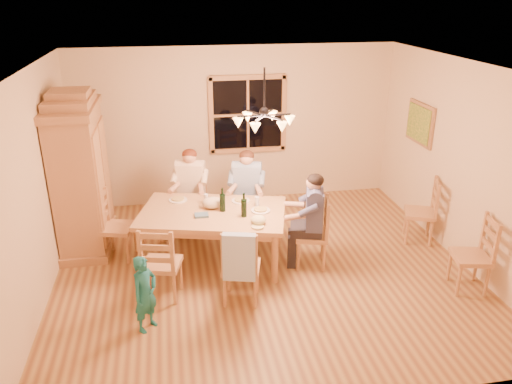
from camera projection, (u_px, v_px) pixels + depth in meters
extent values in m
plane|color=brown|center=(263.00, 268.00, 6.84)|extent=(5.50, 5.50, 0.00)
cube|color=white|center=(264.00, 67.00, 5.81)|extent=(5.50, 5.00, 0.02)
cube|color=beige|center=(236.00, 126.00, 8.60)|extent=(5.50, 0.02, 2.70)
cube|color=beige|center=(35.00, 190.00, 5.87)|extent=(0.02, 5.00, 2.70)
cube|color=beige|center=(462.00, 163.00, 6.77)|extent=(0.02, 5.00, 2.70)
cube|color=black|center=(248.00, 114.00, 8.54)|extent=(1.20, 0.03, 1.20)
cube|color=#B67B50|center=(248.00, 115.00, 8.52)|extent=(1.30, 0.06, 1.30)
cube|color=olive|center=(420.00, 123.00, 7.77)|extent=(0.04, 0.78, 0.64)
cube|color=#1E6B2D|center=(419.00, 124.00, 7.76)|extent=(0.02, 0.68, 0.54)
cylinder|color=black|center=(264.00, 90.00, 5.91)|extent=(0.02, 0.02, 0.53)
sphere|color=black|center=(264.00, 112.00, 6.01)|extent=(0.12, 0.12, 0.12)
cylinder|color=black|center=(277.00, 115.00, 6.05)|extent=(0.34, 0.02, 0.02)
cone|color=#FFB259|center=(290.00, 121.00, 6.11)|extent=(0.13, 0.13, 0.12)
cylinder|color=black|center=(268.00, 112.00, 6.17)|extent=(0.19, 0.31, 0.02)
cone|color=#FFB259|center=(272.00, 116.00, 6.34)|extent=(0.13, 0.13, 0.12)
cylinder|color=black|center=(256.00, 113.00, 6.14)|extent=(0.19, 0.31, 0.02)
cone|color=#FFB259|center=(247.00, 117.00, 6.28)|extent=(0.13, 0.13, 0.12)
cylinder|color=black|center=(251.00, 116.00, 6.00)|extent=(0.34, 0.02, 0.02)
cone|color=#FFB259|center=(238.00, 123.00, 6.01)|extent=(0.13, 0.13, 0.12)
cylinder|color=black|center=(260.00, 118.00, 5.89)|extent=(0.19, 0.31, 0.02)
cone|color=#FFB259|center=(255.00, 128.00, 5.78)|extent=(0.13, 0.13, 0.12)
cylinder|color=black|center=(273.00, 118.00, 5.91)|extent=(0.19, 0.31, 0.02)
cone|color=#FFB259|center=(282.00, 127.00, 5.83)|extent=(0.13, 0.13, 0.12)
cube|color=olive|center=(81.00, 181.00, 7.12)|extent=(0.60, 1.30, 2.00)
cube|color=olive|center=(71.00, 109.00, 6.72)|extent=(0.66, 1.40, 0.10)
cube|color=olive|center=(70.00, 101.00, 6.68)|extent=(0.58, 1.00, 0.12)
cube|color=olive|center=(69.00, 94.00, 6.64)|extent=(0.52, 0.55, 0.10)
cube|color=#B67B50|center=(101.00, 188.00, 6.87)|extent=(0.03, 0.55, 1.60)
cube|color=#B67B50|center=(106.00, 172.00, 7.47)|extent=(0.03, 0.55, 1.60)
cube|color=olive|center=(90.00, 240.00, 7.48)|extent=(0.66, 1.40, 0.12)
cube|color=tan|center=(213.00, 213.00, 6.76)|extent=(2.18, 1.64, 0.06)
cube|color=#B67B50|center=(213.00, 218.00, 6.79)|extent=(1.99, 1.46, 0.10)
cylinder|color=#B67B50|center=(142.00, 253.00, 6.51)|extent=(0.09, 0.09, 0.70)
cylinder|color=#B67B50|center=(275.00, 258.00, 6.38)|extent=(0.09, 0.09, 0.70)
cylinder|color=#B67B50|center=(161.00, 220.00, 7.42)|extent=(0.09, 0.09, 0.70)
cylinder|color=#B67B50|center=(278.00, 225.00, 7.29)|extent=(0.09, 0.09, 0.70)
cube|color=#B67B50|center=(192.00, 204.00, 7.74)|extent=(0.53, 0.52, 0.06)
cube|color=#B67B50|center=(191.00, 188.00, 7.64)|extent=(0.38, 0.15, 0.54)
cube|color=#B67B50|center=(247.00, 206.00, 7.68)|extent=(0.53, 0.52, 0.06)
cube|color=#B67B50|center=(247.00, 189.00, 7.58)|extent=(0.38, 0.15, 0.54)
cube|color=#B67B50|center=(162.00, 264.00, 6.05)|extent=(0.53, 0.52, 0.06)
cube|color=#B67B50|center=(160.00, 245.00, 5.95)|extent=(0.38, 0.15, 0.54)
cube|color=#B67B50|center=(241.00, 267.00, 5.98)|extent=(0.53, 0.52, 0.06)
cube|color=#B67B50|center=(241.00, 248.00, 5.88)|extent=(0.38, 0.15, 0.54)
cube|color=#B67B50|center=(118.00, 228.00, 6.96)|extent=(0.52, 0.53, 0.06)
cube|color=#B67B50|center=(116.00, 210.00, 6.86)|extent=(0.15, 0.38, 0.54)
cube|color=#B67B50|center=(312.00, 235.00, 6.76)|extent=(0.52, 0.53, 0.06)
cube|color=#B67B50|center=(312.00, 217.00, 6.66)|extent=(0.15, 0.38, 0.54)
cube|color=beige|center=(191.00, 180.00, 7.59)|extent=(0.44, 0.31, 0.52)
cube|color=#262328|center=(192.00, 199.00, 7.71)|extent=(0.47, 0.50, 0.14)
sphere|color=tan|center=(189.00, 157.00, 7.45)|extent=(0.21, 0.21, 0.21)
ellipsoid|color=#592614|center=(189.00, 155.00, 7.44)|extent=(0.22, 0.22, 0.17)
cube|color=#38649B|center=(247.00, 182.00, 7.53)|extent=(0.44, 0.31, 0.52)
cube|color=#262328|center=(247.00, 201.00, 7.65)|extent=(0.47, 0.50, 0.14)
sphere|color=tan|center=(247.00, 158.00, 7.39)|extent=(0.21, 0.21, 0.21)
ellipsoid|color=#381E11|center=(247.00, 156.00, 7.37)|extent=(0.22, 0.22, 0.17)
cube|color=#474C71|center=(313.00, 209.00, 6.61)|extent=(0.31, 0.44, 0.52)
cube|color=#262328|center=(312.00, 230.00, 6.73)|extent=(0.50, 0.47, 0.14)
sphere|color=tan|center=(314.00, 182.00, 6.47)|extent=(0.21, 0.21, 0.21)
ellipsoid|color=black|center=(314.00, 180.00, 6.46)|extent=(0.22, 0.22, 0.17)
cube|color=#A9C7E5|center=(239.00, 257.00, 5.71)|extent=(0.39, 0.19, 0.58)
cylinder|color=black|center=(222.00, 200.00, 6.69)|extent=(0.08, 0.08, 0.33)
cylinder|color=black|center=(244.00, 205.00, 6.53)|extent=(0.08, 0.08, 0.33)
cylinder|color=white|center=(178.00, 200.00, 7.08)|extent=(0.26, 0.26, 0.02)
cylinder|color=white|center=(241.00, 201.00, 7.05)|extent=(0.26, 0.26, 0.02)
cylinder|color=white|center=(261.00, 211.00, 6.74)|extent=(0.26, 0.26, 0.02)
cylinder|color=silver|center=(206.00, 199.00, 6.96)|extent=(0.06, 0.06, 0.14)
cylinder|color=silver|center=(257.00, 202.00, 6.87)|extent=(0.06, 0.06, 0.14)
ellipsoid|color=beige|center=(258.00, 220.00, 6.36)|extent=(0.20, 0.20, 0.11)
cube|color=slate|center=(202.00, 215.00, 6.59)|extent=(0.21, 0.18, 0.03)
ellipsoid|color=#C9B792|center=(212.00, 203.00, 6.81)|extent=(0.28, 0.22, 0.15)
imported|color=#1B707B|center=(145.00, 294.00, 5.46)|extent=(0.38, 0.39, 0.91)
cube|color=#B67B50|center=(471.00, 257.00, 6.21)|extent=(0.50, 0.52, 0.06)
cube|color=#B67B50|center=(474.00, 238.00, 6.11)|extent=(0.13, 0.38, 0.54)
cube|color=#B67B50|center=(420.00, 213.00, 7.42)|extent=(0.56, 0.57, 0.06)
cube|color=#B67B50|center=(422.00, 196.00, 7.32)|extent=(0.19, 0.37, 0.54)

